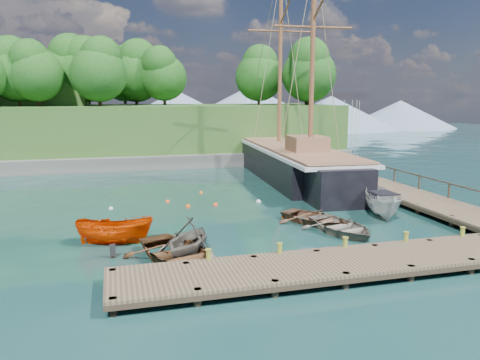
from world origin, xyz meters
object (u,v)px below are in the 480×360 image
object	(u,v)px
schooner	(293,165)
rowboat_2	(315,224)
rowboat_0	(176,262)
cabin_boat_white	(382,216)
rowboat_1	(188,256)
rowboat_3	(341,233)
motorboat_orange	(115,244)

from	to	relation	value
schooner	rowboat_2	bearing A→B (deg)	-102.58
rowboat_2	rowboat_0	bearing A→B (deg)	176.14
schooner	cabin_boat_white	bearing A→B (deg)	-84.12
rowboat_0	rowboat_2	bearing A→B (deg)	7.59
rowboat_1	rowboat_3	xyz separation A→B (m)	(8.25, 1.48, 0.00)
motorboat_orange	schooner	xyz separation A→B (m)	(14.83, 14.42, 1.20)
rowboat_1	rowboat_2	size ratio (longest dim) A/B	0.85
rowboat_1	cabin_boat_white	xyz separation A→B (m)	(12.18, 3.91, 0.00)
rowboat_0	motorboat_orange	bearing A→B (deg)	109.45
rowboat_2	motorboat_orange	distance (m)	10.85
rowboat_2	cabin_boat_white	world-z (taller)	cabin_boat_white
rowboat_1	rowboat_3	bearing A→B (deg)	41.66
rowboat_0	motorboat_orange	world-z (taller)	motorboat_orange
rowboat_0	cabin_boat_white	xyz separation A→B (m)	(12.78, 4.46, 0.00)
rowboat_0	rowboat_3	xyz separation A→B (m)	(8.84, 2.03, 0.00)
motorboat_orange	rowboat_1	bearing A→B (deg)	-114.47
rowboat_1	cabin_boat_white	bearing A→B (deg)	49.30
rowboat_2	motorboat_orange	size ratio (longest dim) A/B	1.11
rowboat_3	motorboat_orange	xyz separation A→B (m)	(-11.37, 1.22, 0.00)
cabin_boat_white	schooner	distance (m)	13.27
cabin_boat_white	schooner	xyz separation A→B (m)	(-0.47, 13.21, 1.20)
motorboat_orange	cabin_boat_white	size ratio (longest dim) A/B	0.83
rowboat_3	schooner	distance (m)	16.06
cabin_boat_white	rowboat_2	bearing A→B (deg)	-155.72
schooner	rowboat_0	bearing A→B (deg)	-121.03
rowboat_2	cabin_boat_white	bearing A→B (deg)	-24.52
motorboat_orange	cabin_boat_white	xyz separation A→B (m)	(15.30, 1.21, 0.00)
rowboat_1	rowboat_3	distance (m)	8.38
schooner	rowboat_1	bearing A→B (deg)	-120.55
cabin_boat_white	rowboat_0	bearing A→B (deg)	-141.81
motorboat_orange	cabin_boat_white	world-z (taller)	cabin_boat_white
rowboat_2	schooner	distance (m)	14.25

